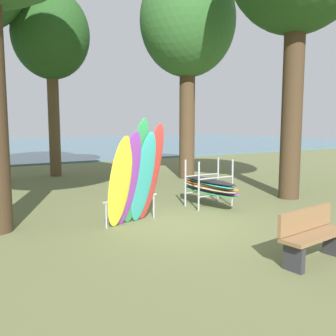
{
  "coord_description": "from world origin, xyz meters",
  "views": [
    {
      "loc": [
        -4.45,
        -6.65,
        2.21
      ],
      "look_at": [
        0.25,
        1.08,
        1.1
      ],
      "focal_mm": 39.43,
      "sensor_mm": 36.0,
      "label": 1
    }
  ],
  "objects": [
    {
      "name": "leaning_board_pile",
      "position": [
        -0.98,
        0.36,
        1.05
      ],
      "size": [
        1.47,
        0.92,
        2.32
      ],
      "color": "yellow",
      "rests_on": "ground"
    },
    {
      "name": "tree_far_left_back",
      "position": [
        -0.5,
        8.94,
        5.65
      ],
      "size": [
        3.09,
        3.09,
        7.52
      ],
      "color": "brown",
      "rests_on": "ground"
    },
    {
      "name": "tree_far_right_back",
      "position": [
        3.85,
        5.54,
        5.99
      ],
      "size": [
        3.69,
        3.69,
        8.23
      ],
      "color": "#4C3823",
      "rests_on": "ground"
    },
    {
      "name": "board_storage_rack",
      "position": [
        1.5,
        1.03,
        0.55
      ],
      "size": [
        1.15,
        2.13,
        1.25
      ],
      "color": "#9EA0A5",
      "rests_on": "ground"
    },
    {
      "name": "park_bench",
      "position": [
        0.46,
        -2.99,
        0.45
      ],
      "size": [
        1.44,
        0.56,
        0.85
      ],
      "color": "#2D2D33",
      "rests_on": "ground"
    },
    {
      "name": "ground_plane",
      "position": [
        0.0,
        0.0,
        0.0
      ],
      "size": [
        80.0,
        80.0,
        0.0
      ],
      "primitive_type": "plane",
      "color": "#60663D"
    }
  ]
}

